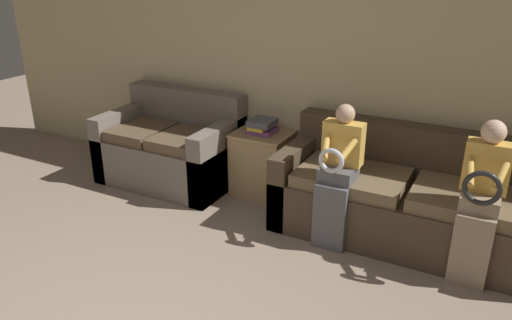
{
  "coord_description": "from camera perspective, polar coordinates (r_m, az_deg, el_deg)",
  "views": [
    {
      "loc": [
        1.74,
        -1.45,
        2.22
      ],
      "look_at": [
        0.06,
        1.72,
        0.75
      ],
      "focal_mm": 35.0,
      "sensor_mm": 36.0,
      "label": 1
    }
  ],
  "objects": [
    {
      "name": "child_right_seated",
      "position": [
        3.84,
        24.32,
        -3.84
      ],
      "size": [
        0.31,
        0.37,
        1.19
      ],
      "color": "gray",
      "rests_on": "ground_plane"
    },
    {
      "name": "child_left_seated",
      "position": [
        4.01,
        9.31,
        -1.32
      ],
      "size": [
        0.32,
        0.37,
        1.16
      ],
      "color": "#56565B",
      "rests_on": "ground_plane"
    },
    {
      "name": "side_shelf",
      "position": [
        4.93,
        0.74,
        -0.25
      ],
      "size": [
        0.54,
        0.48,
        0.63
      ],
      "color": "tan",
      "rests_on": "ground_plane"
    },
    {
      "name": "book_stack",
      "position": [
        4.8,
        0.72,
        3.89
      ],
      "size": [
        0.23,
        0.27,
        0.14
      ],
      "color": "#7A4284",
      "rests_on": "side_shelf"
    },
    {
      "name": "wall_back",
      "position": [
        4.77,
        6.07,
        10.81
      ],
      "size": [
        7.95,
        0.06,
        2.55
      ],
      "color": "#C6B789",
      "rests_on": "ground_plane"
    },
    {
      "name": "couch_main",
      "position": [
        4.35,
        17.22,
        -4.55
      ],
      "size": [
        2.2,
        0.88,
        0.89
      ],
      "color": "#473828",
      "rests_on": "ground_plane"
    },
    {
      "name": "couch_side",
      "position": [
        5.29,
        -9.61,
        1.23
      ],
      "size": [
        1.37,
        0.87,
        0.92
      ],
      "color": "#70665B",
      "rests_on": "ground_plane"
    }
  ]
}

